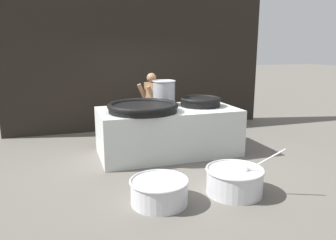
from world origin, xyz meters
The scene contains 9 objects.
ground_plane centered at (0.00, 0.00, 0.00)m, with size 60.00×60.00×0.00m, color #666059.
back_wall centered at (0.00, 2.40, 2.21)m, with size 7.00×0.24×4.43m, color black.
hearth_platform centered at (0.00, 0.00, 0.47)m, with size 2.81×1.43×0.94m.
giant_wok_near centered at (-0.56, -0.14, 1.03)m, with size 1.38×1.38×0.17m.
giant_wok_far centered at (0.75, 0.08, 1.05)m, with size 0.87×0.87×0.19m.
stock_pot centered at (0.06, 0.45, 1.22)m, with size 0.50×0.50×0.53m.
cook centered at (-0.04, 1.13, 0.86)m, with size 0.44×0.63×1.59m.
prep_bowl_vegetables centered at (0.35, -2.15, 0.22)m, with size 1.06×0.88×0.75m.
prep_bowl_meat centered at (-0.82, -2.11, 0.20)m, with size 0.84×0.84×0.36m.
Camera 1 is at (-2.04, -6.22, 2.16)m, focal length 35.00 mm.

